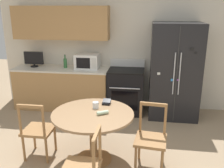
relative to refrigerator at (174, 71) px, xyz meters
The scene contains 14 objects.
back_wall 1.61m from the refrigerator, 165.14° to the left, with size 5.20×0.44×2.60m.
kitchen_counter 2.41m from the refrigerator, behind, with size 2.05×0.64×0.90m.
refrigerator is the anchor object (origin of this frame).
oven_range 1.07m from the refrigerator, behind, with size 0.74×0.68×1.08m.
microwave 1.81m from the refrigerator, behind, with size 0.49×0.37×0.31m.
countertop_tv 3.00m from the refrigerator, behind, with size 0.42×0.16×0.33m.
counter_bottle 2.29m from the refrigerator, behind, with size 0.07×0.07×0.29m.
dining_table 2.22m from the refrigerator, 125.52° to the right, with size 1.15×1.15×0.75m.
dining_chair_right 1.96m from the refrigerator, 103.97° to the right, with size 0.46×0.46×0.90m.
dining_chair_left 2.82m from the refrigerator, 138.91° to the right, with size 0.42×0.42×0.90m.
dining_chair_near 2.91m from the refrigerator, 114.98° to the right, with size 0.42×0.42×0.90m.
candle_glass 2.05m from the refrigerator, 128.38° to the right, with size 0.09×0.09×0.09m.
folded_napkin 2.14m from the refrigerator, 121.90° to the right, with size 0.17×0.13×0.05m.
wallet 1.83m from the refrigerator, 128.48° to the right, with size 0.13×0.13×0.07m.
Camera 1 is at (0.61, -2.71, 2.17)m, focal length 40.00 mm.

